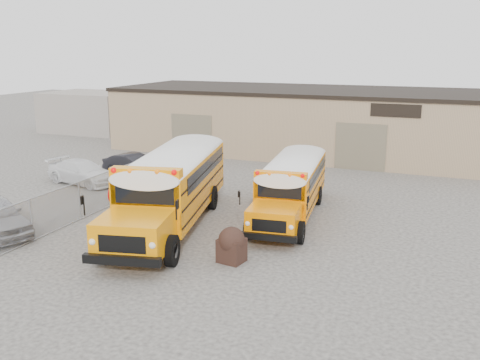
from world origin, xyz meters
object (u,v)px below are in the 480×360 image
at_px(car_white, 83,172).
at_px(car_dark, 134,165).
at_px(school_bus_right, 308,159).
at_px(school_bus_left, 206,152).
at_px(tarp_bundle, 232,244).

height_order(car_white, car_dark, car_dark).
distance_m(school_bus_right, car_dark, 10.60).
bearing_deg(car_white, school_bus_left, -59.92).
relative_size(school_bus_right, car_white, 2.02).
height_order(school_bus_left, car_dark, school_bus_left).
height_order(tarp_bundle, car_dark, car_dark).
height_order(school_bus_left, school_bus_right, school_bus_left).
bearing_deg(school_bus_left, tarp_bundle, -59.51).
xyz_separation_m(school_bus_left, school_bus_right, (5.40, 2.11, -0.37)).
xyz_separation_m(tarp_bundle, car_white, (-12.48, 7.41, -0.01)).
distance_m(car_white, car_dark, 3.19).
relative_size(tarp_bundle, car_dark, 0.33).
height_order(school_bus_left, tarp_bundle, school_bus_left).
relative_size(school_bus_right, car_dark, 2.29).
bearing_deg(car_dark, car_white, 158.91).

